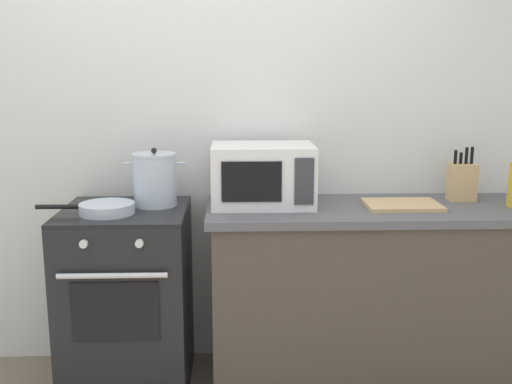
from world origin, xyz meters
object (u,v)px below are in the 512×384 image
stock_pot (155,179)px  cutting_board (402,205)px  knife_block (462,181)px  frying_pan (106,208)px  stove (128,299)px  microwave (263,175)px

stock_pot → cutting_board: size_ratio=0.84×
cutting_board → knife_block: bearing=22.2°
stock_pot → knife_block: bearing=2.3°
knife_block → cutting_board: bearing=-157.8°
frying_pan → cutting_board: size_ratio=1.27×
stock_pot → frying_pan: bearing=-141.9°
frying_pan → knife_block: knife_block is taller
stove → stock_pot: stock_pot is taller
stove → stock_pot: 0.61m
frying_pan → cutting_board: frying_pan is taller
microwave → stove: bearing=-173.3°
stove → cutting_board: size_ratio=2.56×
stove → cutting_board: (1.36, 0.00, 0.47)m
stock_pot → stove: bearing=-151.6°
frying_pan → microwave: microwave is taller
stove → knife_block: 1.79m
stove → knife_block: bearing=4.7°
frying_pan → cutting_board: bearing=3.6°
stove → cutting_board: 1.43m
stock_pot → microwave: (0.53, 0.00, 0.02)m
cutting_board → stove: bearing=-180.0°
frying_pan → microwave: 0.77m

